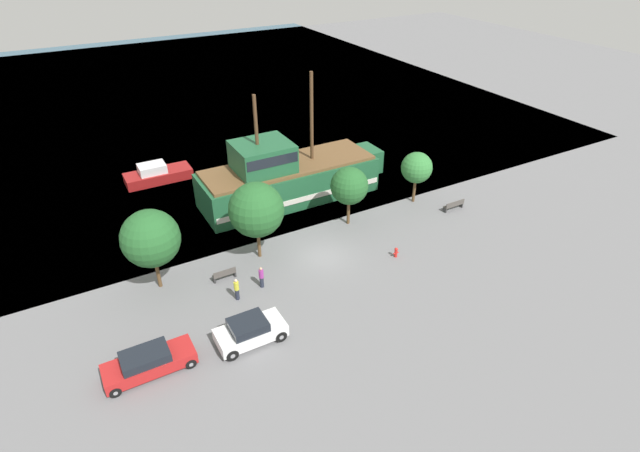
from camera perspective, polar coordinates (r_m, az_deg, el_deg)
ground_plane at (r=35.85m, az=0.26°, el=-3.48°), size 160.00×160.00×0.00m
water_surface at (r=73.91m, az=-17.31°, el=14.13°), size 80.00×80.00×0.00m
pirate_ship at (r=42.46m, az=-3.81°, el=5.62°), size 16.37×5.11×10.54m
moored_boat_dockside at (r=48.37m, az=-18.10°, el=5.64°), size 5.92×2.29×1.70m
parked_car_curb_front at (r=29.14m, az=-7.99°, el=-11.78°), size 3.94×1.95×1.52m
parked_car_curb_mid at (r=28.77m, az=-19.00°, el=-14.50°), size 4.74×1.81×1.42m
fire_hydrant at (r=35.99m, az=8.68°, el=-2.95°), size 0.42×0.25×0.76m
bench_promenade_east at (r=42.75m, az=15.06°, el=2.32°), size 1.89×0.45×0.85m
bench_promenade_west at (r=34.03m, az=-10.87°, el=-5.44°), size 1.56×0.45×0.85m
pedestrian_walking_near at (r=32.84m, az=-6.72°, el=-5.82°), size 0.32×0.32×1.56m
pedestrian_walking_far at (r=32.06m, az=-9.50°, el=-7.14°), size 0.32×0.32×1.57m
tree_row_east at (r=32.69m, az=-18.80°, el=-1.36°), size 3.69×3.69×5.59m
tree_row_mideast at (r=34.10m, az=-7.29°, el=1.84°), size 3.82×3.82×5.74m
tree_row_midwest at (r=38.10m, az=3.37°, el=4.59°), size 2.91×2.91×4.79m
tree_row_west at (r=42.13m, az=10.99°, el=6.55°), size 2.58×2.58×4.45m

